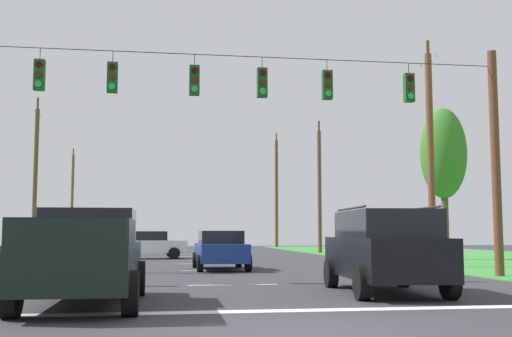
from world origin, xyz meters
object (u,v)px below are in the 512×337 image
(suv_black, at_px, (385,249))
(utility_pole_mid_right, at_px, (431,155))
(distant_car_oncoming, at_px, (221,249))
(utility_pole_distant_right, at_px, (35,176))
(utility_pole_distant_left, at_px, (72,198))
(pickup_truck, at_px, (86,257))
(utility_pole_far_right, at_px, (319,189))
(distant_car_crossing_white, at_px, (147,244))
(overhead_signal_span, at_px, (230,137))
(utility_pole_near_left, at_px, (276,191))
(tree_roadside_right, at_px, (443,154))

(suv_black, bearing_deg, utility_pole_mid_right, 60.74)
(utility_pole_mid_right, bearing_deg, distant_car_oncoming, -177.77)
(suv_black, height_order, distant_car_oncoming, suv_black)
(utility_pole_distant_right, xyz_separation_m, utility_pole_distant_left, (-0.04, 18.16, -0.46))
(pickup_truck, bearing_deg, suv_black, 12.32)
(utility_pole_far_right, bearing_deg, suv_black, -101.25)
(distant_car_crossing_white, height_order, utility_pole_mid_right, utility_pole_mid_right)
(overhead_signal_span, xyz_separation_m, utility_pole_distant_left, (-10.40, 41.95, 0.25))
(utility_pole_mid_right, relative_size, utility_pole_near_left, 0.86)
(distant_car_oncoming, relative_size, utility_pole_mid_right, 0.44)
(overhead_signal_span, distance_m, pickup_truck, 8.09)
(distant_car_crossing_white, distance_m, utility_pole_mid_right, 16.53)
(distant_car_crossing_white, xyz_separation_m, utility_pole_distant_right, (-7.52, 7.40, 4.35))
(utility_pole_near_left, bearing_deg, tree_roadside_right, -82.91)
(utility_pole_distant_left, distance_m, tree_roadside_right, 37.52)
(pickup_truck, xyz_separation_m, utility_pole_near_left, (12.88, 49.02, 4.61))
(utility_pole_far_right, relative_size, utility_pole_distant_left, 1.02)
(distant_car_oncoming, xyz_separation_m, utility_pole_distant_right, (-10.59, 18.33, 4.35))
(pickup_truck, xyz_separation_m, tree_roadside_right, (16.61, 18.99, 4.71))
(pickup_truck, distance_m, utility_pole_mid_right, 18.09)
(utility_pole_distant_right, bearing_deg, distant_car_oncoming, -59.98)
(utility_pole_far_right, bearing_deg, distant_car_oncoming, -114.75)
(distant_car_crossing_white, relative_size, utility_pole_mid_right, 0.45)
(pickup_truck, xyz_separation_m, utility_pole_distant_left, (-6.79, 48.30, 3.72))
(pickup_truck, distance_m, suv_black, 7.03)
(distant_car_crossing_white, distance_m, utility_pole_far_right, 15.16)
(overhead_signal_span, bearing_deg, utility_pole_far_right, 69.75)
(utility_pole_distant_left, bearing_deg, distant_car_oncoming, -73.75)
(utility_pole_distant_right, bearing_deg, suv_black, -64.57)
(tree_roadside_right, bearing_deg, utility_pole_near_left, 97.09)
(utility_pole_distant_right, bearing_deg, utility_pole_distant_left, 90.12)
(utility_pole_mid_right, distance_m, utility_pole_far_right, 19.03)
(distant_car_crossing_white, relative_size, tree_roadside_right, 0.54)
(tree_roadside_right, bearing_deg, utility_pole_distant_left, 128.59)
(utility_pole_mid_right, distance_m, utility_pole_distant_left, 41.13)
(overhead_signal_span, height_order, utility_pole_near_left, utility_pole_near_left)
(distant_car_oncoming, relative_size, utility_pole_near_left, 0.38)
(utility_pole_distant_left, height_order, tree_roadside_right, utility_pole_distant_left)
(suv_black, relative_size, utility_pole_distant_right, 0.47)
(distant_car_crossing_white, bearing_deg, suv_black, -73.98)
(distant_car_crossing_white, height_order, utility_pole_near_left, utility_pole_near_left)
(distant_car_crossing_white, xyz_separation_m, utility_pole_mid_right, (12.08, -10.58, 3.94))
(overhead_signal_span, bearing_deg, utility_pole_near_left, 77.76)
(distant_car_crossing_white, xyz_separation_m, utility_pole_near_left, (12.11, 26.27, 4.79))
(suv_black, bearing_deg, tree_roadside_right, 60.89)
(pickup_truck, distance_m, distant_car_oncoming, 12.43)
(utility_pole_far_right, bearing_deg, pickup_truck, -112.27)
(utility_pole_near_left, bearing_deg, suv_black, -97.20)
(suv_black, distance_m, utility_pole_mid_right, 12.77)
(distant_car_crossing_white, distance_m, utility_pole_distant_left, 26.93)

